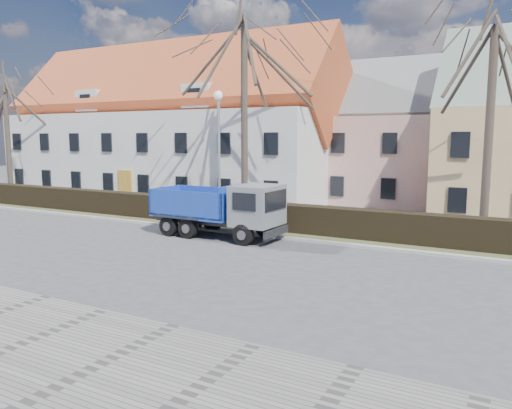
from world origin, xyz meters
The scene contains 13 objects.
ground centered at (0.00, 0.00, 0.00)m, with size 120.00×120.00×0.00m, color #414144.
curb_far centered at (0.00, 4.60, 0.06)m, with size 80.00×0.30×0.12m, color #9F9B95.
grass_strip centered at (0.00, 6.20, 0.05)m, with size 80.00×3.00×0.10m, color #3F4426.
hedge centered at (0.00, 6.00, 0.65)m, with size 60.00×0.90×1.30m, color black.
building_white centered at (-13.00, 16.00, 4.75)m, with size 26.80×10.80×9.50m, color silver, non-canonical shape.
building_pink centered at (4.00, 20.00, 4.00)m, with size 10.80×8.80×8.00m, color tan, non-canonical shape.
tree_0 centered at (-22.00, 8.50, 4.95)m, with size 7.20×7.20×9.90m, color #382E26, non-canonical shape.
tree_1 centered at (-2.00, 8.50, 6.33)m, with size 9.20×9.20×12.65m, color #382E26, non-canonical shape.
tree_2 centered at (10.00, 8.50, 5.50)m, with size 8.00×8.00×11.00m, color #382E26, non-canonical shape.
dump_truck centered at (-0.83, 3.63, 1.27)m, with size 6.35×2.36×2.54m, color #163598, non-canonical shape.
streetlight centered at (-2.67, 7.00, 3.47)m, with size 0.54×0.54×6.93m, color #999DA1, non-canonical shape.
cart_frame centered at (-2.66, 4.62, 0.34)m, with size 0.74×0.42×0.68m, color silver, non-canonical shape.
parked_car_a centered at (-5.62, 10.89, 0.71)m, with size 1.69×4.20×1.43m, color black.
Camera 1 is at (11.59, -15.00, 4.51)m, focal length 35.00 mm.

